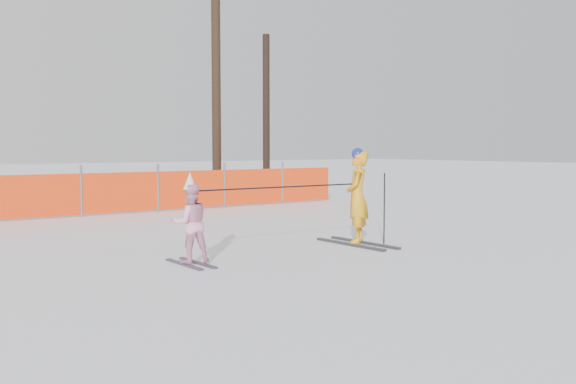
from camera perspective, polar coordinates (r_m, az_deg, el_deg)
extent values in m
plane|color=white|center=(9.41, 1.83, -6.26)|extent=(120.00, 120.00, 0.00)
cube|color=black|center=(11.02, 5.50, -4.65)|extent=(0.09, 1.67, 0.04)
cube|color=black|center=(11.25, 6.79, -4.49)|extent=(0.09, 1.67, 0.04)
imported|color=#FFA815|center=(11.05, 6.18, -0.40)|extent=(0.68, 0.67, 1.58)
sphere|color=navy|center=(11.01, 6.21, 3.38)|extent=(0.21, 0.21, 0.21)
cube|color=black|center=(9.27, -9.24, -6.36)|extent=(0.09, 1.03, 0.03)
cube|color=black|center=(9.38, -8.04, -6.24)|extent=(0.09, 1.03, 0.03)
imported|color=#F9A3C6|center=(9.24, -8.67, -2.75)|extent=(0.63, 0.53, 1.13)
cone|color=silver|center=(9.19, -8.71, 1.00)|extent=(0.19, 0.19, 0.24)
cylinder|color=black|center=(11.23, 8.55, -1.46)|extent=(0.02, 0.02, 1.23)
cylinder|color=black|center=(10.03, -0.58, 0.44)|extent=(2.94, 0.05, 0.02)
cylinder|color=#595960|center=(16.20, -17.89, 0.09)|extent=(0.06, 0.06, 1.25)
cylinder|color=#595960|center=(16.94, -11.48, 0.37)|extent=(0.06, 0.06, 1.25)
cylinder|color=#595960|center=(17.88, -5.67, 0.61)|extent=(0.06, 0.06, 1.25)
cylinder|color=#595960|center=(18.99, -0.49, 0.83)|extent=(0.06, 0.06, 1.25)
cube|color=#FF3D0D|center=(15.88, -21.69, -0.35)|extent=(17.77, 0.02, 1.00)
cylinder|color=black|center=(20.24, -6.39, 8.71)|extent=(0.28, 0.28, 6.69)
cylinder|color=black|center=(23.25, -1.95, 6.90)|extent=(0.25, 0.25, 5.70)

